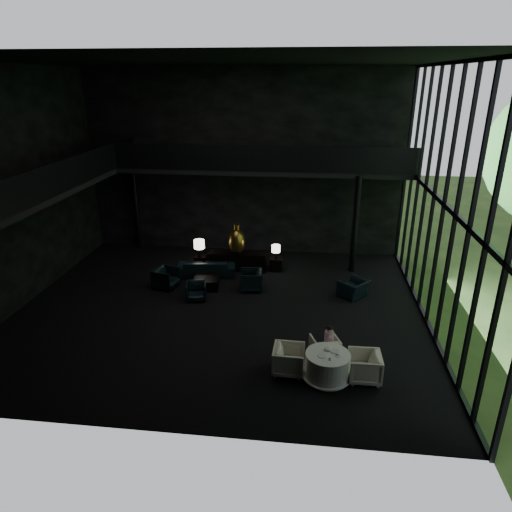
# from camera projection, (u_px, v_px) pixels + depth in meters

# --- Properties ---
(floor) EXTENTS (14.00, 12.00, 0.02)m
(floor) POSITION_uv_depth(u_px,v_px,m) (221.00, 309.00, 15.93)
(floor) COLOR black
(floor) RESTS_ON ground
(ceiling) EXTENTS (14.00, 12.00, 0.02)m
(ceiling) POSITION_uv_depth(u_px,v_px,m) (213.00, 60.00, 13.00)
(ceiling) COLOR black
(ceiling) RESTS_ON ground
(wall_back) EXTENTS (14.00, 0.04, 8.00)m
(wall_back) POSITION_uv_depth(u_px,v_px,m) (244.00, 164.00, 20.01)
(wall_back) COLOR black
(wall_back) RESTS_ON ground
(wall_front) EXTENTS (14.00, 0.04, 8.00)m
(wall_front) POSITION_uv_depth(u_px,v_px,m) (157.00, 272.00, 8.92)
(wall_front) COLOR black
(wall_front) RESTS_ON ground
(wall_left) EXTENTS (0.04, 12.00, 8.00)m
(wall_left) POSITION_uv_depth(u_px,v_px,m) (11.00, 191.00, 15.23)
(wall_left) COLOR black
(wall_left) RESTS_ON ground
(curtain_wall) EXTENTS (0.20, 12.00, 8.00)m
(curtain_wall) POSITION_uv_depth(u_px,v_px,m) (444.00, 204.00, 13.71)
(curtain_wall) COLOR black
(curtain_wall) RESTS_ON ground
(mezzanine_left) EXTENTS (2.00, 12.00, 0.25)m
(mezzanine_left) POSITION_uv_depth(u_px,v_px,m) (39.00, 192.00, 15.12)
(mezzanine_left) COLOR black
(mezzanine_left) RESTS_ON wall_left
(mezzanine_back) EXTENTS (12.00, 2.00, 0.25)m
(mezzanine_back) POSITION_uv_depth(u_px,v_px,m) (264.00, 169.00, 18.98)
(mezzanine_back) COLOR black
(mezzanine_back) RESTS_ON wall_back
(railing_left) EXTENTS (0.06, 12.00, 1.00)m
(railing_left) POSITION_uv_depth(u_px,v_px,m) (65.00, 175.00, 14.79)
(railing_left) COLOR black
(railing_left) RESTS_ON mezzanine_left
(railing_back) EXTENTS (12.00, 0.06, 1.00)m
(railing_back) POSITION_uv_depth(u_px,v_px,m) (262.00, 158.00, 17.83)
(railing_back) COLOR black
(railing_back) RESTS_ON mezzanine_back
(column_nw) EXTENTS (0.24, 0.24, 4.00)m
(column_nw) POSITION_uv_depth(u_px,v_px,m) (136.00, 207.00, 21.01)
(column_nw) COLOR black
(column_nw) RESTS_ON floor
(column_ne) EXTENTS (0.24, 0.24, 4.00)m
(column_ne) POSITION_uv_depth(u_px,v_px,m) (355.00, 225.00, 18.37)
(column_ne) COLOR black
(column_ne) RESTS_ON floor
(console) EXTENTS (2.41, 0.55, 0.77)m
(console) POSITION_uv_depth(u_px,v_px,m) (237.00, 261.00, 19.05)
(console) COLOR black
(console) RESTS_ON floor
(bronze_urn) EXTENTS (0.67, 0.67, 1.25)m
(bronze_urn) POSITION_uv_depth(u_px,v_px,m) (237.00, 241.00, 18.64)
(bronze_urn) COLOR #B5993E
(bronze_urn) RESTS_ON console
(side_table_left) EXTENTS (0.47, 0.47, 0.51)m
(side_table_left) POSITION_uv_depth(u_px,v_px,m) (201.00, 261.00, 19.37)
(side_table_left) COLOR black
(side_table_left) RESTS_ON floor
(table_lamp_left) EXTENTS (0.44, 0.44, 0.74)m
(table_lamp_left) POSITION_uv_depth(u_px,v_px,m) (199.00, 245.00, 18.97)
(table_lamp_left) COLOR black
(table_lamp_left) RESTS_ON side_table_left
(side_table_right) EXTENTS (0.50, 0.50, 0.55)m
(side_table_right) POSITION_uv_depth(u_px,v_px,m) (276.00, 264.00, 19.06)
(side_table_right) COLOR black
(side_table_right) RESTS_ON floor
(table_lamp_right) EXTENTS (0.36, 0.36, 0.61)m
(table_lamp_right) POSITION_uv_depth(u_px,v_px,m) (276.00, 249.00, 18.69)
(table_lamp_right) COLOR black
(table_lamp_right) RESTS_ON side_table_right
(sofa) EXTENTS (2.66, 1.11, 1.01)m
(sofa) POSITION_uv_depth(u_px,v_px,m) (206.00, 264.00, 18.48)
(sofa) COLOR black
(sofa) RESTS_ON floor
(lounge_armchair_west) EXTENTS (1.06, 1.10, 0.94)m
(lounge_armchair_west) POSITION_uv_depth(u_px,v_px,m) (166.00, 276.00, 17.43)
(lounge_armchair_west) COLOR black
(lounge_armchair_west) RESTS_ON floor
(lounge_armchair_east) EXTENTS (0.93, 0.98, 0.93)m
(lounge_armchair_east) POSITION_uv_depth(u_px,v_px,m) (251.00, 278.00, 17.24)
(lounge_armchair_east) COLOR black
(lounge_armchair_east) RESTS_ON floor
(lounge_armchair_south) EXTENTS (0.77, 0.74, 0.68)m
(lounge_armchair_south) POSITION_uv_depth(u_px,v_px,m) (196.00, 291.00, 16.52)
(lounge_armchair_south) COLOR black
(lounge_armchair_south) RESTS_ON floor
(window_armchair) EXTENTS (1.03, 1.06, 0.78)m
(window_armchair) POSITION_uv_depth(u_px,v_px,m) (353.00, 286.00, 16.74)
(window_armchair) COLOR black
(window_armchair) RESTS_ON floor
(coffee_table) EXTENTS (1.05, 1.05, 0.42)m
(coffee_table) POSITION_uv_depth(u_px,v_px,m) (206.00, 282.00, 17.50)
(coffee_table) COLOR black
(coffee_table) RESTS_ON floor
(dining_table) EXTENTS (1.35, 1.35, 0.75)m
(dining_table) POSITION_uv_depth(u_px,v_px,m) (327.00, 367.00, 12.17)
(dining_table) COLOR white
(dining_table) RESTS_ON floor
(dining_chair_north) EXTENTS (0.88, 0.86, 0.72)m
(dining_chair_north) POSITION_uv_depth(u_px,v_px,m) (325.00, 347.00, 13.04)
(dining_chair_north) COLOR beige
(dining_chair_north) RESTS_ON floor
(dining_chair_east) EXTENTS (0.88, 0.94, 0.95)m
(dining_chair_east) POSITION_uv_depth(u_px,v_px,m) (364.00, 364.00, 12.07)
(dining_chair_east) COLOR beige
(dining_chair_east) RESTS_ON floor
(dining_chair_west) EXTENTS (0.89, 0.95, 0.95)m
(dining_chair_west) POSITION_uv_depth(u_px,v_px,m) (289.00, 357.00, 12.37)
(dining_chair_west) COLOR silver
(dining_chair_west) RESTS_ON floor
(child) EXTENTS (0.26, 0.26, 0.56)m
(child) POSITION_uv_depth(u_px,v_px,m) (329.00, 335.00, 12.97)
(child) COLOR #EFB7D3
(child) RESTS_ON dining_chair_north
(plate_a) EXTENTS (0.32, 0.32, 0.02)m
(plate_a) POSITION_uv_depth(u_px,v_px,m) (322.00, 355.00, 11.94)
(plate_a) COLOR white
(plate_a) RESTS_ON dining_table
(plate_b) EXTENTS (0.30, 0.30, 0.02)m
(plate_b) POSITION_uv_depth(u_px,v_px,m) (335.00, 351.00, 12.14)
(plate_b) COLOR white
(plate_b) RESTS_ON dining_table
(saucer) EXTENTS (0.18, 0.18, 0.01)m
(saucer) POSITION_uv_depth(u_px,v_px,m) (338.00, 356.00, 11.90)
(saucer) COLOR white
(saucer) RESTS_ON dining_table
(coffee_cup) EXTENTS (0.09, 0.09, 0.06)m
(coffee_cup) POSITION_uv_depth(u_px,v_px,m) (337.00, 354.00, 11.96)
(coffee_cup) COLOR white
(coffee_cup) RESTS_ON saucer
(cereal_bowl) EXTENTS (0.17, 0.17, 0.08)m
(cereal_bowl) POSITION_uv_depth(u_px,v_px,m) (327.00, 349.00, 12.17)
(cereal_bowl) COLOR white
(cereal_bowl) RESTS_ON dining_table
(cream_pot) EXTENTS (0.08, 0.08, 0.07)m
(cream_pot) POSITION_uv_depth(u_px,v_px,m) (330.00, 359.00, 11.74)
(cream_pot) COLOR #99999E
(cream_pot) RESTS_ON dining_table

